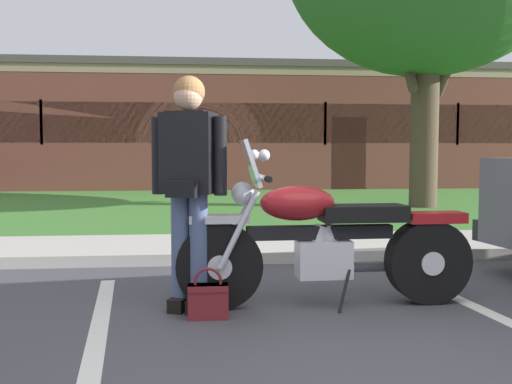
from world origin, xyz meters
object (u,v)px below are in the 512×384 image
motorcycle (336,241)px  hedge_left (189,168)px  handbag (208,298)px  brick_building (190,132)px  hedge_center_left (309,168)px  rider_person (189,175)px

motorcycle → hedge_left: motorcycle is taller
hedge_left → motorcycle: bearing=-83.8°
handbag → brick_building: brick_building is taller
hedge_left → hedge_center_left: bearing=0.0°
rider_person → hedge_left: 12.41m
motorcycle → handbag: motorcycle is taller
handbag → hedge_center_left: size_ratio=0.14×
hedge_center_left → brick_building: (-3.53, 5.13, 1.20)m
handbag → brick_building: (-0.40, 17.76, 1.70)m
handbag → motorcycle: bearing=14.6°
brick_building → motorcycle: bearing=-85.5°
motorcycle → hedge_left: 12.45m
motorcycle → hedge_center_left: size_ratio=0.89×
handbag → hedge_left: hedge_left is taller
handbag → hedge_left: size_ratio=0.12×
handbag → hedge_center_left: bearing=76.1°
motorcycle → rider_person: (-1.10, -0.02, 0.50)m
motorcycle → rider_person: size_ratio=1.32×
hedge_left → handbag: bearing=-88.3°
rider_person → handbag: size_ratio=4.74×
motorcycle → handbag: bearing=-165.4°
rider_person → handbag: (0.13, -0.23, -0.85)m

